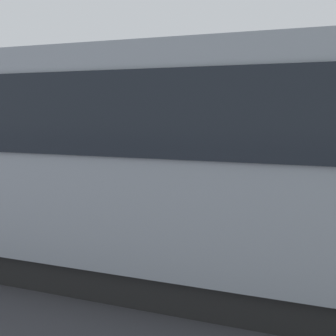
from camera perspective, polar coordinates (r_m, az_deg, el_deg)
The scene contains 12 objects.
ground_plane at distance 10.77m, azimuth 3.60°, elevation -5.89°, with size 80.00×80.00×0.00m, color #38383D.
tour_bus at distance 6.70m, azimuth -4.13°, elevation 0.34°, with size 10.97×3.33×3.25m.
spectator_far_left at distance 8.91m, azimuth 15.91°, elevation -2.11°, with size 0.57×0.32×1.75m.
spectator_left at distance 8.99m, azimuth 10.43°, elevation -1.53°, with size 0.57×0.31×1.82m.
spectator_centre at distance 9.36m, azimuth 5.57°, elevation -1.50°, with size 0.58×0.37×1.72m.
spectator_right at distance 9.35m, azimuth 0.61°, elevation -1.64°, with size 0.58×0.36×1.69m.
spectator_far_right at distance 9.79m, azimuth -4.00°, elevation -0.93°, with size 0.58×0.34×1.77m.
parked_motorcycle_silver at distance 9.49m, azimuth -8.12°, elevation -4.78°, with size 2.04×0.62×0.99m.
stunt_motorcycle at distance 13.02m, azimuth -7.58°, elevation 0.91°, with size 1.97×0.72×1.75m.
traffic_cone at distance 12.95m, azimuth -1.30°, elevation -2.25°, with size 0.34×0.34×0.63m.
bay_line_b at distance 11.16m, azimuth 8.73°, elevation -5.48°, with size 0.32×4.47×0.01m.
bay_line_c at distance 11.79m, azimuth -3.27°, elevation -4.71°, with size 0.30×4.14×0.01m.
Camera 1 is at (-2.55, 10.17, 2.46)m, focal length 48.58 mm.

